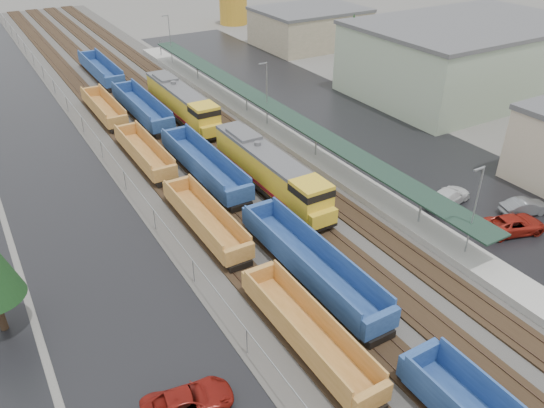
# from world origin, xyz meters

# --- Properties ---
(ballast_strip) EXTENTS (20.00, 160.00, 0.08)m
(ballast_strip) POSITION_xyz_m (0.00, 60.00, 0.04)
(ballast_strip) COLOR #302D2B
(ballast_strip) RESTS_ON ground
(trackbed) EXTENTS (14.60, 160.00, 0.22)m
(trackbed) POSITION_xyz_m (-0.00, 60.00, 0.16)
(trackbed) COLOR black
(trackbed) RESTS_ON ground
(west_parking_lot) EXTENTS (10.00, 160.00, 0.02)m
(west_parking_lot) POSITION_xyz_m (-15.00, 60.00, 0.01)
(west_parking_lot) COLOR black
(west_parking_lot) RESTS_ON ground
(east_commuter_lot) EXTENTS (16.00, 100.00, 0.02)m
(east_commuter_lot) POSITION_xyz_m (19.00, 50.00, 0.01)
(east_commuter_lot) COLOR black
(east_commuter_lot) RESTS_ON ground
(station_platform) EXTENTS (3.00, 80.00, 8.00)m
(station_platform) POSITION_xyz_m (9.50, 50.01, 0.73)
(station_platform) COLOR #9E9B93
(station_platform) RESTS_ON ground
(chainlink_fence) EXTENTS (0.08, 160.04, 2.02)m
(chainlink_fence) POSITION_xyz_m (-9.50, 58.44, 1.61)
(chainlink_fence) COLOR gray
(chainlink_fence) RESTS_ON ground
(industrial_buildings) EXTENTS (32.52, 75.30, 9.50)m
(industrial_buildings) POSITION_xyz_m (37.76, 45.85, 4.25)
(industrial_buildings) COLOR #BFB092
(industrial_buildings) RESTS_ON ground
(tree_east) EXTENTS (4.40, 4.40, 10.00)m
(tree_east) POSITION_xyz_m (28.00, 58.00, 6.47)
(tree_east) COLOR #332316
(tree_east) RESTS_ON ground
(locomotive_lead) EXTENTS (2.77, 18.27, 4.14)m
(locomotive_lead) POSITION_xyz_m (2.00, 36.47, 2.23)
(locomotive_lead) COLOR black
(locomotive_lead) RESTS_ON ground
(locomotive_trail) EXTENTS (2.77, 18.27, 4.14)m
(locomotive_trail) POSITION_xyz_m (2.00, 57.47, 2.23)
(locomotive_trail) COLOR black
(locomotive_trail) RESTS_ON ground
(well_string_yellow) EXTENTS (2.48, 87.79, 2.20)m
(well_string_yellow) POSITION_xyz_m (-6.00, 26.17, 1.11)
(well_string_yellow) COLOR #A5702E
(well_string_yellow) RESTS_ON ground
(well_string_blue) EXTENTS (2.82, 108.41, 2.50)m
(well_string_blue) POSITION_xyz_m (-2.00, 33.45, 1.23)
(well_string_blue) COLOR navy
(well_string_blue) RESTS_ON ground
(storage_tank) EXTENTS (5.78, 5.78, 5.78)m
(storage_tank) POSITION_xyz_m (32.34, 102.89, 2.89)
(storage_tank) COLOR #BA8925
(storage_tank) RESTS_ON ground
(parked_car_west_c) EXTENTS (3.05, 5.31, 1.39)m
(parked_car_west_c) POSITION_xyz_m (-14.21, 18.04, 0.70)
(parked_car_west_c) COLOR maroon
(parked_car_west_c) RESTS_ON ground
(parked_car_east_b) EXTENTS (3.91, 5.79, 1.47)m
(parked_car_east_b) POSITION_xyz_m (15.86, 20.53, 0.74)
(parked_car_east_b) COLOR maroon
(parked_car_east_b) RESTS_ON ground
(parked_car_east_c) EXTENTS (3.15, 5.50, 1.50)m
(parked_car_east_c) POSITION_xyz_m (14.70, 26.57, 0.75)
(parked_car_east_c) COLOR silver
(parked_car_east_c) RESTS_ON ground
(parked_car_east_e) EXTENTS (2.77, 4.54, 1.41)m
(parked_car_east_e) POSITION_xyz_m (19.10, 21.91, 0.71)
(parked_car_east_e) COLOR #5D6063
(parked_car_east_e) RESTS_ON ground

